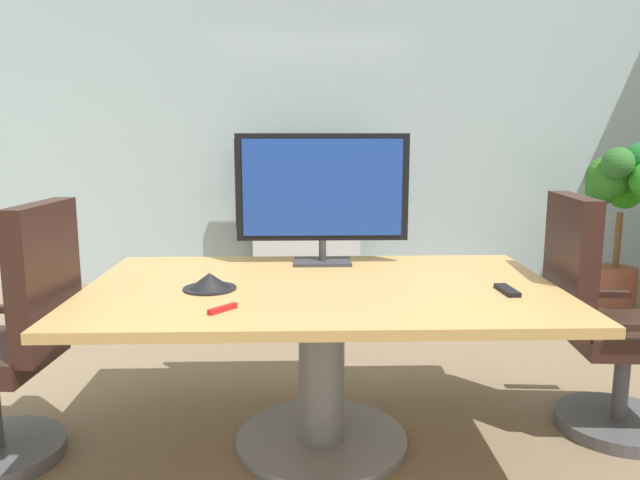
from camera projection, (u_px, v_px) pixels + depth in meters
name	position (u px, v px, depth m)	size (l,w,h in m)	color
ground_plane	(329.00, 462.00, 2.57)	(7.40, 7.40, 0.00)	#7A664C
wall_back_glass_partition	(314.00, 129.00, 5.48)	(6.38, 0.10, 2.77)	#9EB2B7
conference_table	(322.00, 324.00, 2.64)	(1.99, 1.22, 0.72)	#B2894C
office_chair_left	(10.00, 357.00, 2.52)	(0.61, 0.59, 1.09)	#4C4C51
office_chair_right	(604.00, 335.00, 2.78)	(0.61, 0.59, 1.09)	#4C4C51
tv_monitor	(322.00, 191.00, 2.99)	(0.84, 0.18, 0.64)	#333338
wall_display_unit	(307.00, 240.00, 5.29)	(1.20, 0.36, 1.31)	#B7BABC
potted_plant	(620.00, 201.00, 4.80)	(0.56, 0.65, 1.29)	brown
conference_phone	(210.00, 282.00, 2.53)	(0.22, 0.22, 0.07)	black
remote_control	(507.00, 290.00, 2.49)	(0.05, 0.17, 0.02)	black
whiteboard_marker	(223.00, 309.00, 2.23)	(0.13, 0.02, 0.02)	red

